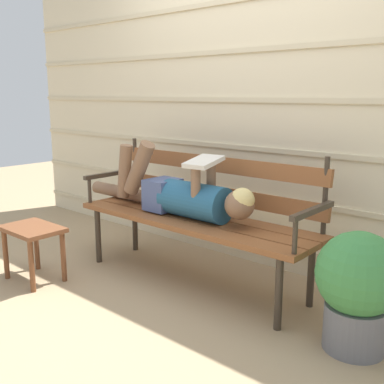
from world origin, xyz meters
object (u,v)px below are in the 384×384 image
Objects in this scene: reclining_person at (180,194)px; potted_plant at (358,286)px; park_bench at (199,209)px; footstool at (33,237)px.

reclining_person is 2.58× the size of potted_plant.
reclining_person reaches higher than park_bench.
park_bench is 2.91× the size of potted_plant.
potted_plant is at bearing 16.25° from footstool.
potted_plant is at bearing -4.63° from reclining_person.
reclining_person is at bearing 43.27° from footstool.
park_bench is 4.17× the size of footstool.
park_bench is 0.17m from reclining_person.
footstool is (-0.86, -0.78, -0.20)m from park_bench.
potted_plant is (2.07, 0.60, 0.03)m from footstool.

